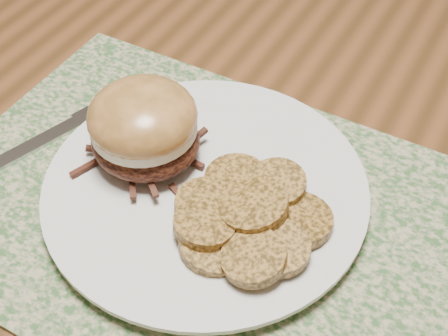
{
  "coord_description": "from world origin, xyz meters",
  "views": [
    {
      "loc": [
        0.0,
        -0.3,
        1.16
      ],
      "look_at": [
        -0.17,
        0.01,
        0.79
      ],
      "focal_mm": 50.0,
      "sensor_mm": 36.0,
      "label": 1
    }
  ],
  "objects_px": {
    "dining_table": "(388,333)",
    "fork": "(44,140)",
    "pork_sandwich": "(144,127)",
    "dinner_plate": "(206,190)"
  },
  "relations": [
    {
      "from": "dining_table",
      "to": "fork",
      "type": "distance_m",
      "value": 0.36
    },
    {
      "from": "pork_sandwich",
      "to": "dining_table",
      "type": "bearing_deg",
      "value": 9.51
    },
    {
      "from": "dinner_plate",
      "to": "pork_sandwich",
      "type": "relative_size",
      "value": 2.36
    },
    {
      "from": "dining_table",
      "to": "fork",
      "type": "height_order",
      "value": "fork"
    },
    {
      "from": "dinner_plate",
      "to": "pork_sandwich",
      "type": "height_order",
      "value": "pork_sandwich"
    },
    {
      "from": "dining_table",
      "to": "dinner_plate",
      "type": "distance_m",
      "value": 0.2
    },
    {
      "from": "dinner_plate",
      "to": "dining_table",
      "type": "bearing_deg",
      "value": 0.67
    },
    {
      "from": "dining_table",
      "to": "dinner_plate",
      "type": "height_order",
      "value": "dinner_plate"
    },
    {
      "from": "dinner_plate",
      "to": "fork",
      "type": "distance_m",
      "value": 0.17
    },
    {
      "from": "pork_sandwich",
      "to": "fork",
      "type": "xyz_separation_m",
      "value": [
        -0.11,
        -0.02,
        -0.05
      ]
    }
  ]
}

